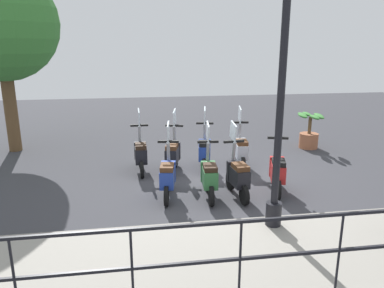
{
  "coord_description": "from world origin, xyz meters",
  "views": [
    {
      "loc": [
        -7.87,
        1.74,
        3.14
      ],
      "look_at": [
        0.2,
        0.5,
        0.9
      ],
      "focal_mm": 35.0,
      "sensor_mm": 36.0,
      "label": 1
    }
  ],
  "objects_px": {
    "scooter_near_0": "(277,170)",
    "scooter_near_3": "(168,175)",
    "scooter_far_2": "(173,154)",
    "scooter_far_3": "(141,153)",
    "potted_palm": "(309,134)",
    "scooter_near_1": "(238,175)",
    "scooter_near_2": "(209,176)",
    "tree_large": "(0,24)",
    "lamp_post_near": "(280,117)",
    "scooter_far_1": "(204,151)",
    "scooter_far_0": "(241,149)"
  },
  "relations": [
    {
      "from": "tree_large",
      "to": "scooter_near_0",
      "type": "relative_size",
      "value": 3.39
    },
    {
      "from": "potted_palm",
      "to": "scooter_far_2",
      "type": "xyz_separation_m",
      "value": [
        -1.59,
        4.32,
        0.04
      ]
    },
    {
      "from": "lamp_post_near",
      "to": "tree_large",
      "type": "distance_m",
      "value": 8.45
    },
    {
      "from": "scooter_far_0",
      "to": "scooter_far_2",
      "type": "height_order",
      "value": "same"
    },
    {
      "from": "scooter_far_3",
      "to": "scooter_near_0",
      "type": "bearing_deg",
      "value": -122.42
    },
    {
      "from": "scooter_far_1",
      "to": "scooter_near_2",
      "type": "bearing_deg",
      "value": -176.54
    },
    {
      "from": "lamp_post_near",
      "to": "scooter_far_3",
      "type": "xyz_separation_m",
      "value": [
        3.43,
        2.14,
        -1.52
      ]
    },
    {
      "from": "lamp_post_near",
      "to": "scooter_far_3",
      "type": "relative_size",
      "value": 2.72
    },
    {
      "from": "lamp_post_near",
      "to": "potted_palm",
      "type": "height_order",
      "value": "lamp_post_near"
    },
    {
      "from": "tree_large",
      "to": "scooter_far_0",
      "type": "distance_m",
      "value": 7.39
    },
    {
      "from": "scooter_near_0",
      "to": "scooter_far_2",
      "type": "xyz_separation_m",
      "value": [
        1.56,
        2.08,
        0.0
      ]
    },
    {
      "from": "scooter_near_2",
      "to": "scooter_far_0",
      "type": "height_order",
      "value": "same"
    },
    {
      "from": "scooter_near_0",
      "to": "scooter_far_1",
      "type": "height_order",
      "value": "same"
    },
    {
      "from": "tree_large",
      "to": "scooter_near_0",
      "type": "bearing_deg",
      "value": -122.89
    },
    {
      "from": "scooter_far_3",
      "to": "scooter_near_3",
      "type": "bearing_deg",
      "value": -164.29
    },
    {
      "from": "scooter_near_1",
      "to": "scooter_far_3",
      "type": "distance_m",
      "value": 2.69
    },
    {
      "from": "tree_large",
      "to": "lamp_post_near",
      "type": "bearing_deg",
      "value": -135.65
    },
    {
      "from": "scooter_near_3",
      "to": "scooter_far_0",
      "type": "height_order",
      "value": "same"
    },
    {
      "from": "scooter_far_3",
      "to": "scooter_far_2",
      "type": "bearing_deg",
      "value": -102.53
    },
    {
      "from": "scooter_far_1",
      "to": "lamp_post_near",
      "type": "bearing_deg",
      "value": -160.0
    },
    {
      "from": "scooter_near_1",
      "to": "scooter_near_3",
      "type": "bearing_deg",
      "value": 77.35
    },
    {
      "from": "scooter_near_0",
      "to": "scooter_near_3",
      "type": "relative_size",
      "value": 1.0
    },
    {
      "from": "tree_large",
      "to": "scooter_far_1",
      "type": "height_order",
      "value": "tree_large"
    },
    {
      "from": "scooter_near_1",
      "to": "scooter_far_3",
      "type": "height_order",
      "value": "same"
    },
    {
      "from": "tree_large",
      "to": "potted_palm",
      "type": "height_order",
      "value": "tree_large"
    },
    {
      "from": "scooter_near_1",
      "to": "scooter_far_2",
      "type": "relative_size",
      "value": 1.0
    },
    {
      "from": "scooter_near_2",
      "to": "scooter_far_1",
      "type": "distance_m",
      "value": 1.82
    },
    {
      "from": "scooter_near_1",
      "to": "scooter_far_0",
      "type": "height_order",
      "value": "same"
    },
    {
      "from": "scooter_near_1",
      "to": "scooter_near_2",
      "type": "bearing_deg",
      "value": 79.55
    },
    {
      "from": "scooter_far_2",
      "to": "scooter_far_3",
      "type": "relative_size",
      "value": 1.0
    },
    {
      "from": "potted_palm",
      "to": "scooter_near_3",
      "type": "xyz_separation_m",
      "value": [
        -3.11,
        4.58,
        0.04
      ]
    },
    {
      "from": "scooter_near_2",
      "to": "tree_large",
      "type": "bearing_deg",
      "value": 53.88
    },
    {
      "from": "scooter_near_3",
      "to": "scooter_far_3",
      "type": "xyz_separation_m",
      "value": [
        1.67,
        0.52,
        0.0
      ]
    },
    {
      "from": "scooter_near_1",
      "to": "scooter_far_2",
      "type": "height_order",
      "value": "same"
    },
    {
      "from": "lamp_post_near",
      "to": "potted_palm",
      "type": "relative_size",
      "value": 3.95
    },
    {
      "from": "lamp_post_near",
      "to": "scooter_near_1",
      "type": "xyz_separation_m",
      "value": [
        1.57,
        0.19,
        -1.52
      ]
    },
    {
      "from": "scooter_near_1",
      "to": "scooter_near_2",
      "type": "height_order",
      "value": "same"
    },
    {
      "from": "lamp_post_near",
      "to": "scooter_far_3",
      "type": "height_order",
      "value": "lamp_post_near"
    },
    {
      "from": "scooter_far_2",
      "to": "scooter_far_3",
      "type": "xyz_separation_m",
      "value": [
        0.15,
        0.78,
        0.0
      ]
    },
    {
      "from": "scooter_far_1",
      "to": "scooter_far_2",
      "type": "relative_size",
      "value": 1.0
    },
    {
      "from": "scooter_near_2",
      "to": "scooter_far_3",
      "type": "height_order",
      "value": "same"
    },
    {
      "from": "scooter_near_3",
      "to": "scooter_far_1",
      "type": "relative_size",
      "value": 1.0
    },
    {
      "from": "potted_palm",
      "to": "scooter_near_1",
      "type": "height_order",
      "value": "scooter_near_1"
    },
    {
      "from": "tree_large",
      "to": "scooter_near_1",
      "type": "height_order",
      "value": "tree_large"
    },
    {
      "from": "potted_palm",
      "to": "scooter_near_3",
      "type": "relative_size",
      "value": 0.69
    },
    {
      "from": "potted_palm",
      "to": "scooter_far_2",
      "type": "bearing_deg",
      "value": 110.26
    },
    {
      "from": "scooter_near_0",
      "to": "scooter_near_1",
      "type": "xyz_separation_m",
      "value": [
        -0.15,
        0.92,
        0.0
      ]
    },
    {
      "from": "tree_large",
      "to": "scooter_near_2",
      "type": "distance_m",
      "value": 7.32
    },
    {
      "from": "potted_palm",
      "to": "scooter_near_1",
      "type": "distance_m",
      "value": 4.56
    },
    {
      "from": "scooter_far_3",
      "to": "scooter_far_1",
      "type": "bearing_deg",
      "value": -91.5
    }
  ]
}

